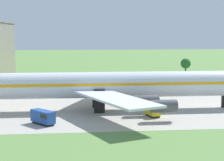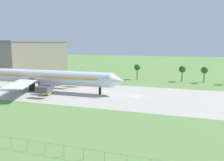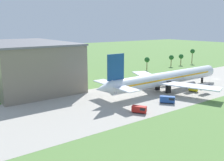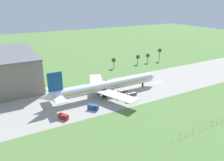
{
  "view_description": "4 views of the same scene",
  "coord_description": "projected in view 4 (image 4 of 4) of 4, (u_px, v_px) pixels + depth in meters",
  "views": [
    {
      "loc": [
        -51.83,
        -94.38,
        18.51
      ],
      "look_at": [
        -41.92,
        -1.09,
        6.94
      ],
      "focal_mm": 65.0,
      "sensor_mm": 36.0,
      "label": 1
    },
    {
      "loc": [
        22.7,
        -92.89,
        20.67
      ],
      "look_at": [
        -9.63,
        -1.09,
        5.94
      ],
      "focal_mm": 40.0,
      "sensor_mm": 36.0,
      "label": 2
    },
    {
      "loc": [
        -129.96,
        -77.57,
        29.94
      ],
      "look_at": [
        -74.22,
        -1.09,
        8.96
      ],
      "focal_mm": 40.0,
      "sensor_mm": 36.0,
      "label": 3
    },
    {
      "loc": [
        -98.39,
        -108.93,
        54.38
      ],
      "look_at": [
        -34.78,
        5.0,
        6.0
      ],
      "focal_mm": 35.0,
      "sensor_mm": 36.0,
      "label": 4
    }
  ],
  "objects": [
    {
      "name": "ground_plane",
      "position": [
        159.0,
        82.0,
        153.06
      ],
      "size": [
        600.0,
        600.0,
        0.0
      ],
      "primitive_type": "plane",
      "color": "#5B8442"
    },
    {
      "name": "baggage_tug",
      "position": [
        125.0,
        95.0,
        129.13
      ],
      "size": [
        2.84,
        4.19,
        2.7
      ],
      "color": "black",
      "rests_on": "ground_plane"
    },
    {
      "name": "taxiway_strip",
      "position": [
        159.0,
        82.0,
        153.06
      ],
      "size": [
        320.0,
        44.0,
        0.02
      ],
      "color": "#A8A399",
      "rests_on": "ground_plane"
    },
    {
      "name": "terminal_building",
      "position": [
        6.0,
        69.0,
        146.05
      ],
      "size": [
        36.72,
        61.2,
        22.03
      ],
      "color": "slate",
      "rests_on": "ground_plane"
    },
    {
      "name": "jet_airliner",
      "position": [
        105.0,
        86.0,
        130.37
      ],
      "size": [
        76.95,
        51.99,
        19.2
      ],
      "color": "silver",
      "rests_on": "ground_plane"
    },
    {
      "name": "catering_van",
      "position": [
        93.0,
        107.0,
        114.43
      ],
      "size": [
        5.21,
        5.77,
        2.81
      ],
      "color": "black",
      "rests_on": "ground_plane"
    },
    {
      "name": "fuel_truck",
      "position": [
        64.0,
        117.0,
        105.36
      ],
      "size": [
        4.46,
        5.31,
        2.52
      ],
      "color": "black",
      "rests_on": "ground_plane"
    },
    {
      "name": "no_stopping_sign",
      "position": [
        213.0,
        123.0,
        100.65
      ],
      "size": [
        0.44,
        0.08,
        1.68
      ],
      "color": "gray",
      "rests_on": "ground_plane"
    },
    {
      "name": "palm_tree_row",
      "position": [
        141.0,
        56.0,
        195.34
      ],
      "size": [
        53.36,
        3.6,
        11.59
      ],
      "color": "brown",
      "rests_on": "ground_plane"
    }
  ]
}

